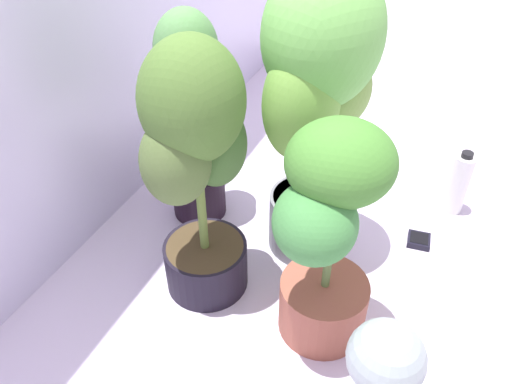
# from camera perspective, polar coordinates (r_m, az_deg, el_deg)

# --- Properties ---
(ground_plane) EXTENTS (8.00, 8.00, 0.00)m
(ground_plane) POSITION_cam_1_polar(r_m,az_deg,el_deg) (1.84, 8.30, -7.24)
(ground_plane) COLOR silver
(ground_plane) RESTS_ON ground
(potted_plant_front_left) EXTENTS (0.41, 0.36, 0.72)m
(potted_plant_front_left) POSITION_cam_1_polar(r_m,az_deg,el_deg) (1.33, 8.03, -4.87)
(potted_plant_front_left) COLOR #98503D
(potted_plant_front_left) RESTS_ON ground
(potted_plant_back_left) EXTENTS (0.39, 0.38, 0.86)m
(potted_plant_back_left) POSITION_cam_1_polar(r_m,az_deg,el_deg) (1.42, -6.67, 3.61)
(potted_plant_back_left) COLOR black
(potted_plant_back_left) RESTS_ON ground
(potted_plant_back_center) EXTENTS (0.34, 0.28, 0.80)m
(potted_plant_back_center) POSITION_cam_1_polar(r_m,az_deg,el_deg) (1.76, -7.29, 9.42)
(potted_plant_back_center) COLOR black
(potted_plant_back_center) RESTS_ON ground
(potted_plant_center) EXTENTS (0.49, 0.43, 1.00)m
(potted_plant_center) POSITION_cam_1_polar(r_m,az_deg,el_deg) (1.53, 6.97, 11.05)
(potted_plant_center) COLOR slate
(potted_plant_center) RESTS_ON ground
(hygrometer_box) EXTENTS (0.09, 0.09, 0.03)m
(hygrometer_box) POSITION_cam_1_polar(r_m,az_deg,el_deg) (1.96, 17.88, -5.21)
(hygrometer_box) COLOR black
(hygrometer_box) RESTS_ON ground
(floor_fan) EXTENTS (0.19, 0.19, 0.37)m
(floor_fan) POSITION_cam_1_polar(r_m,az_deg,el_deg) (1.29, 14.22, -18.53)
(floor_fan) COLOR #21212B
(floor_fan) RESTS_ON ground
(nutrient_bottle) EXTENTS (0.08, 0.08, 0.27)m
(nutrient_bottle) POSITION_cam_1_polar(r_m,az_deg,el_deg) (2.09, 21.87, 0.90)
(nutrient_bottle) COLOR white
(nutrient_bottle) RESTS_ON ground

